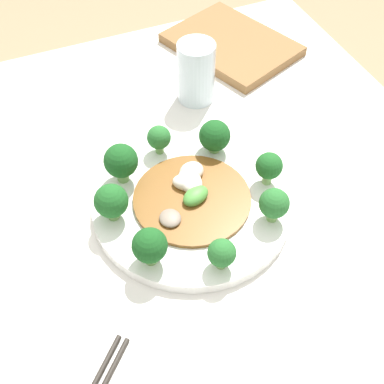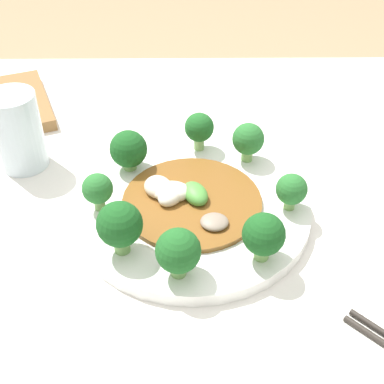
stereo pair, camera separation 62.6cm
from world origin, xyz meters
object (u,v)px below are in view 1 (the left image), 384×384
object	(u,v)px
broccoli_north	(111,201)
broccoli_southeast	(215,136)
broccoli_southwest	(274,204)
broccoli_northeast	(121,161)
stirfry_center	(191,193)
broccoli_west	(222,253)
plate	(192,204)
broccoli_south	(269,166)
broccoli_northwest	(150,246)
broccoli_east	(159,138)
cutting_board	(231,44)
drinking_glass	(196,72)

from	to	relation	value
broccoli_north	broccoli_southeast	xyz separation A→B (m)	(0.07, -0.20, -0.00)
broccoli_southwest	broccoli_northeast	distance (m)	0.25
broccoli_northeast	broccoli_southeast	distance (m)	0.17
stirfry_center	broccoli_west	bearing A→B (deg)	175.56
plate	broccoli_south	bearing A→B (deg)	-95.36
broccoli_northeast	broccoli_west	xyz separation A→B (m)	(-0.21, -0.08, -0.01)
broccoli_west	broccoli_northwest	distance (m)	0.10
broccoli_east	broccoli_southeast	distance (m)	0.09
broccoli_east	cutting_board	world-z (taller)	broccoli_east
broccoli_east	stirfry_center	bearing A→B (deg)	-175.36
broccoli_west	broccoli_northwest	size ratio (longest dim) A/B	0.82
broccoli_southwest	broccoli_northeast	xyz separation A→B (m)	(0.17, 0.18, 0.01)
broccoli_west	broccoli_north	distance (m)	0.18
plate	broccoli_southwest	distance (m)	0.14
plate	broccoli_south	distance (m)	0.14
broccoli_northwest	broccoli_south	size ratio (longest dim) A/B	1.06
broccoli_southeast	broccoli_south	distance (m)	0.11
broccoli_northeast	broccoli_west	distance (m)	0.23
broccoli_northwest	broccoli_north	size ratio (longest dim) A/B	1.00
broccoli_southwest	broccoli_south	size ratio (longest dim) A/B	1.00
broccoli_northeast	cutting_board	size ratio (longest dim) A/B	0.23
broccoli_northeast	broccoli_northwest	distance (m)	0.17
broccoli_south	cutting_board	distance (m)	0.41
broccoli_northwest	broccoli_northeast	bearing A→B (deg)	-4.49
broccoli_northeast	stirfry_center	xyz separation A→B (m)	(-0.08, -0.09, -0.03)
plate	broccoli_south	world-z (taller)	broccoli_south
drinking_glass	broccoli_north	bearing A→B (deg)	134.55
broccoli_west	broccoli_southeast	distance (m)	0.23
broccoli_northwest	broccoli_north	bearing A→B (deg)	14.23
plate	broccoli_north	xyz separation A→B (m)	(0.02, 0.12, 0.05)
broccoli_southwest	broccoli_southeast	bearing A→B (deg)	6.30
broccoli_north	drinking_glass	world-z (taller)	drinking_glass
plate	broccoli_southeast	bearing A→B (deg)	-41.64
plate	broccoli_southeast	xyz separation A→B (m)	(0.09, -0.08, 0.04)
broccoli_northeast	broccoli_west	bearing A→B (deg)	-160.41
broccoli_southwest	cutting_board	distance (m)	0.48
broccoli_southeast	broccoli_west	bearing A→B (deg)	157.79
broccoli_east	broccoli_northwest	xyz separation A→B (m)	(-0.20, 0.09, 0.00)
broccoli_southwest	broccoli_east	bearing A→B (deg)	27.57
broccoli_east	broccoli_southeast	bearing A→B (deg)	-110.52
broccoli_northeast	drinking_glass	xyz separation A→B (m)	(0.17, -0.20, -0.00)
broccoli_northeast	drinking_glass	distance (m)	0.26
broccoli_north	drinking_glass	distance (m)	0.34
broccoli_west	broccoli_southeast	xyz separation A→B (m)	(0.22, -0.09, 0.00)
plate	broccoli_northwest	bearing A→B (deg)	129.65
broccoli_west	cutting_board	size ratio (longest dim) A/B	0.17
broccoli_northwest	broccoli_south	xyz separation A→B (m)	(0.07, -0.23, -0.00)
stirfry_center	broccoli_southeast	bearing A→B (deg)	-44.05
broccoli_southwest	stirfry_center	bearing A→B (deg)	47.15
plate	broccoli_west	distance (m)	0.13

